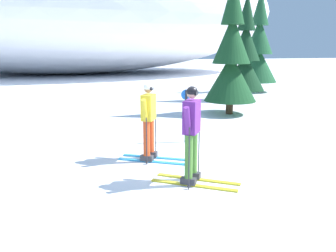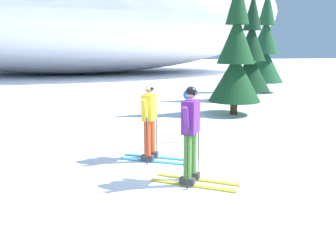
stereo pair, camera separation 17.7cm
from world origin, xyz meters
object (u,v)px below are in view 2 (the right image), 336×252
Objects in this scene: pine_tree_center_left at (236,58)px; pine_tree_center_right at (251,56)px; skier_yellow_jacket at (150,120)px; skier_purple_jacket at (191,133)px; pine_tree_far_right at (265,50)px; trail_marker_post at (188,113)px.

pine_tree_center_left reaches higher than pine_tree_center_right.
pine_tree_center_right is (6.08, 8.04, 1.15)m from skier_yellow_jacket.
pine_tree_center_left reaches higher than skier_purple_jacket.
pine_tree_center_right is 0.89× the size of pine_tree_far_right.
skier_purple_jacket is 11.15m from pine_tree_center_right.
pine_tree_center_right is at bearing 57.05° from pine_tree_center_left.
pine_tree_center_right is 3.56m from pine_tree_far_right.
skier_purple_jacket is 1.04× the size of skier_yellow_jacket.
skier_purple_jacket is 1.29× the size of trail_marker_post.
skier_purple_jacket is at bearing -121.73° from pine_tree_far_right.
pine_tree_far_right is at bearing 52.95° from skier_yellow_jacket.
skier_yellow_jacket is at bearing -127.05° from pine_tree_far_right.
pine_tree_center_left reaches higher than trail_marker_post.
skier_yellow_jacket is 1.23× the size of trail_marker_post.
pine_tree_center_right reaches higher than trail_marker_post.
skier_yellow_jacket is 13.71m from pine_tree_far_right.
pine_tree_far_right is (7.69, 12.44, 1.36)m from skier_purple_jacket.
pine_tree_center_right is at bearing 59.95° from skier_purple_jacket.
pine_tree_center_left is 3.53× the size of trail_marker_post.
pine_tree_center_left is (4.02, 4.87, 1.19)m from skier_yellow_jacket.
pine_tree_far_right reaches higher than pine_tree_center_left.
skier_yellow_jacket is at bearing -129.56° from pine_tree_center_left.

